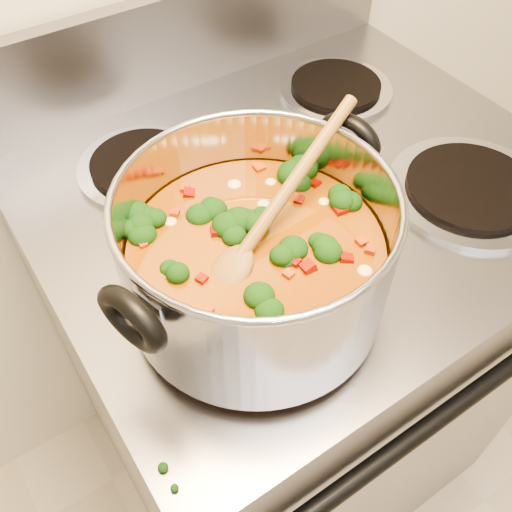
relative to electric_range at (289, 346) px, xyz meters
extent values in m
cube|color=gray|center=(0.00, 0.00, -0.01)|extent=(0.76, 0.66, 0.92)
cube|color=gray|center=(0.00, 0.31, 0.53)|extent=(0.76, 0.03, 0.16)
cylinder|color=black|center=(0.00, -0.35, 0.33)|extent=(0.65, 0.02, 0.02)
cylinder|color=#A5A5AD|center=(-0.18, -0.15, 0.46)|extent=(0.23, 0.23, 0.01)
cylinder|color=black|center=(-0.18, -0.15, 0.46)|extent=(0.18, 0.18, 0.01)
cylinder|color=#A5A5AD|center=(0.18, -0.15, 0.46)|extent=(0.23, 0.23, 0.01)
cylinder|color=black|center=(0.18, -0.15, 0.46)|extent=(0.18, 0.18, 0.01)
cylinder|color=#A5A5AD|center=(-0.18, 0.15, 0.46)|extent=(0.19, 0.19, 0.01)
cylinder|color=black|center=(-0.18, 0.15, 0.46)|extent=(0.15, 0.15, 0.01)
cylinder|color=#A5A5AD|center=(0.18, 0.15, 0.46)|extent=(0.19, 0.19, 0.01)
cylinder|color=black|center=(0.18, 0.15, 0.46)|extent=(0.15, 0.15, 0.01)
cylinder|color=#A1A1A8|center=(-0.18, -0.15, 0.55)|extent=(0.29, 0.29, 0.16)
torus|color=#A1A1A8|center=(-0.18, -0.15, 0.63)|extent=(0.29, 0.29, 0.01)
cylinder|color=#7F3B0B|center=(-0.18, -0.15, 0.52)|extent=(0.27, 0.27, 0.09)
torus|color=black|center=(-0.33, -0.19, 0.60)|extent=(0.04, 0.08, 0.08)
torus|color=black|center=(-0.02, -0.10, 0.60)|extent=(0.04, 0.08, 0.08)
ellipsoid|color=black|center=(-0.21, -0.22, 0.56)|extent=(0.04, 0.04, 0.03)
ellipsoid|color=black|center=(-0.12, -0.16, 0.56)|extent=(0.04, 0.04, 0.03)
ellipsoid|color=black|center=(-0.15, -0.21, 0.56)|extent=(0.04, 0.04, 0.03)
ellipsoid|color=black|center=(-0.27, -0.07, 0.56)|extent=(0.04, 0.04, 0.03)
ellipsoid|color=black|center=(-0.15, -0.04, 0.56)|extent=(0.04, 0.04, 0.03)
ellipsoid|color=black|center=(-0.18, -0.10, 0.56)|extent=(0.04, 0.04, 0.03)
ellipsoid|color=black|center=(-0.12, -0.19, 0.56)|extent=(0.04, 0.04, 0.03)
ellipsoid|color=black|center=(-0.14, -0.11, 0.56)|extent=(0.04, 0.04, 0.03)
ellipsoid|color=black|center=(-0.14, -0.05, 0.56)|extent=(0.04, 0.04, 0.03)
ellipsoid|color=black|center=(-0.18, -0.22, 0.56)|extent=(0.04, 0.04, 0.03)
ellipsoid|color=black|center=(-0.18, -0.09, 0.56)|extent=(0.04, 0.04, 0.03)
ellipsoid|color=#8D0D05|center=(-0.13, -0.22, 0.56)|extent=(0.01, 0.01, 0.01)
ellipsoid|color=#8D0D05|center=(-0.11, -0.06, 0.56)|extent=(0.01, 0.01, 0.01)
ellipsoid|color=#8D0D05|center=(-0.15, -0.08, 0.56)|extent=(0.01, 0.01, 0.01)
ellipsoid|color=#8D0D05|center=(-0.17, -0.17, 0.56)|extent=(0.01, 0.01, 0.01)
ellipsoid|color=#8D0D05|center=(-0.26, -0.22, 0.56)|extent=(0.01, 0.01, 0.01)
ellipsoid|color=#8D0D05|center=(-0.21, -0.17, 0.56)|extent=(0.01, 0.01, 0.01)
ellipsoid|color=#8D0D05|center=(-0.18, -0.25, 0.56)|extent=(0.01, 0.01, 0.01)
ellipsoid|color=#8D0D05|center=(-0.15, -0.24, 0.56)|extent=(0.01, 0.01, 0.01)
ellipsoid|color=#8D0D05|center=(-0.22, -0.18, 0.56)|extent=(0.01, 0.01, 0.01)
ellipsoid|color=#8D0D05|center=(-0.22, -0.05, 0.56)|extent=(0.01, 0.01, 0.01)
ellipsoid|color=#8D0D05|center=(-0.24, -0.08, 0.56)|extent=(0.01, 0.01, 0.01)
ellipsoid|color=#8D0D05|center=(-0.17, -0.07, 0.56)|extent=(0.01, 0.01, 0.01)
ellipsoid|color=#8D0D05|center=(-0.07, -0.16, 0.56)|extent=(0.01, 0.01, 0.01)
ellipsoid|color=#A43009|center=(-0.11, -0.18, 0.56)|extent=(0.01, 0.01, 0.01)
ellipsoid|color=#A43009|center=(-0.12, -0.18, 0.56)|extent=(0.01, 0.01, 0.01)
ellipsoid|color=#A43009|center=(-0.23, -0.04, 0.56)|extent=(0.01, 0.01, 0.01)
ellipsoid|color=#A43009|center=(-0.18, -0.21, 0.56)|extent=(0.01, 0.01, 0.01)
ellipsoid|color=#A43009|center=(-0.27, -0.06, 0.56)|extent=(0.01, 0.01, 0.01)
ellipsoid|color=#A43009|center=(-0.23, -0.05, 0.56)|extent=(0.01, 0.01, 0.01)
ellipsoid|color=#A43009|center=(-0.18, -0.08, 0.56)|extent=(0.01, 0.01, 0.01)
ellipsoid|color=#A43009|center=(-0.24, -0.10, 0.56)|extent=(0.01, 0.01, 0.01)
ellipsoid|color=#A43009|center=(-0.27, -0.10, 0.56)|extent=(0.01, 0.01, 0.01)
ellipsoid|color=#A43009|center=(-0.09, -0.21, 0.56)|extent=(0.01, 0.01, 0.01)
ellipsoid|color=beige|center=(-0.17, -0.03, 0.56)|extent=(0.02, 0.02, 0.01)
ellipsoid|color=beige|center=(-0.14, -0.17, 0.56)|extent=(0.02, 0.02, 0.01)
ellipsoid|color=beige|center=(-0.09, -0.10, 0.56)|extent=(0.02, 0.02, 0.01)
ellipsoid|color=beige|center=(-0.20, -0.22, 0.56)|extent=(0.02, 0.02, 0.01)
ellipsoid|color=beige|center=(-0.19, -0.17, 0.56)|extent=(0.02, 0.02, 0.01)
ellipsoid|color=beige|center=(-0.13, -0.08, 0.56)|extent=(0.02, 0.02, 0.01)
ellipsoid|color=olive|center=(-0.22, -0.16, 0.56)|extent=(0.08, 0.06, 0.04)
cylinder|color=olive|center=(-0.12, -0.13, 0.60)|extent=(0.22, 0.09, 0.10)
ellipsoid|color=black|center=(-0.06, -0.27, 0.46)|extent=(0.01, 0.01, 0.01)
ellipsoid|color=black|center=(0.05, -0.12, 0.46)|extent=(0.01, 0.01, 0.01)
ellipsoid|color=black|center=(-0.35, -0.19, 0.46)|extent=(0.01, 0.01, 0.01)
ellipsoid|color=black|center=(0.00, -0.16, 0.46)|extent=(0.01, 0.01, 0.01)
camera|label=1|loc=(-0.40, -0.48, 1.01)|focal=40.00mm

